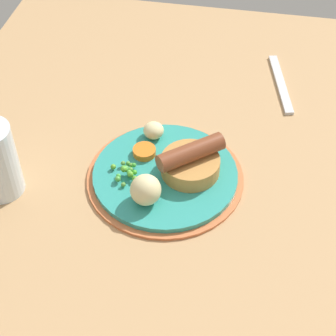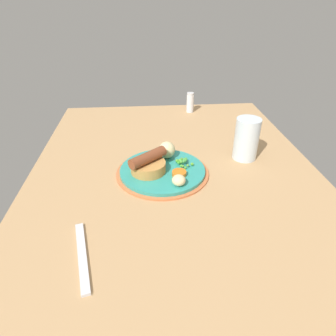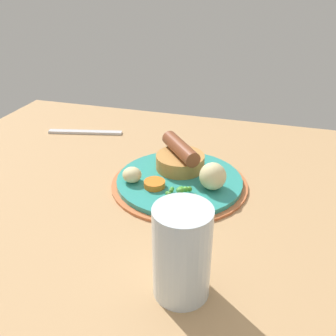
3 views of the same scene
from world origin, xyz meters
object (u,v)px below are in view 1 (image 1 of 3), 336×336
object	(u,v)px
pea_pile	(126,171)
carrot_slice_1	(144,151)
potato_chunk_0	(152,130)
potato_chunk_1	(146,190)
dinner_plate	(166,174)
fork	(281,84)
sausage_pudding	(190,162)

from	to	relation	value
pea_pile	carrot_slice_1	bearing A→B (deg)	-18.47
potato_chunk_0	potato_chunk_1	size ratio (longest dim) A/B	0.71
potato_chunk_0	carrot_slice_1	size ratio (longest dim) A/B	0.91
dinner_plate	potato_chunk_1	distance (cm)	7.80
potato_chunk_0	potato_chunk_1	bearing A→B (deg)	-172.00
potato_chunk_1	pea_pile	bearing A→B (deg)	42.44
potato_chunk_1	carrot_slice_1	distance (cm)	10.39
dinner_plate	fork	xyz separation A→B (cm)	(28.00, -17.21, -0.27)
potato_chunk_0	carrot_slice_1	world-z (taller)	potato_chunk_0
potato_chunk_0	carrot_slice_1	bearing A→B (deg)	174.94
sausage_pudding	potato_chunk_1	size ratio (longest dim) A/B	2.12
fork	carrot_slice_1	bearing A→B (deg)	126.48
sausage_pudding	pea_pile	size ratio (longest dim) A/B	1.87
pea_pile	potato_chunk_1	xyz separation A→B (cm)	(-4.60, -4.21, 1.43)
dinner_plate	pea_pile	world-z (taller)	pea_pile
potato_chunk_1	carrot_slice_1	size ratio (longest dim) A/B	1.28
carrot_slice_1	sausage_pudding	bearing A→B (deg)	-107.82
pea_pile	fork	world-z (taller)	pea_pile
dinner_plate	potato_chunk_0	world-z (taller)	potato_chunk_0
dinner_plate	pea_pile	bearing A→B (deg)	110.88
sausage_pudding	carrot_slice_1	world-z (taller)	sausage_pudding
dinner_plate	pea_pile	xyz separation A→B (cm)	(-2.27, 5.94, 1.85)
sausage_pudding	carrot_slice_1	distance (cm)	8.61
dinner_plate	fork	world-z (taller)	dinner_plate
dinner_plate	sausage_pudding	distance (cm)	4.96
fork	potato_chunk_0	bearing A→B (deg)	121.34
potato_chunk_0	pea_pile	bearing A→B (deg)	167.50
potato_chunk_0	potato_chunk_1	world-z (taller)	potato_chunk_1
dinner_plate	sausage_pudding	size ratio (longest dim) A/B	2.44
pea_pile	potato_chunk_1	distance (cm)	6.40
dinner_plate	fork	bearing A→B (deg)	-31.58
potato_chunk_0	potato_chunk_1	distance (cm)	14.61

